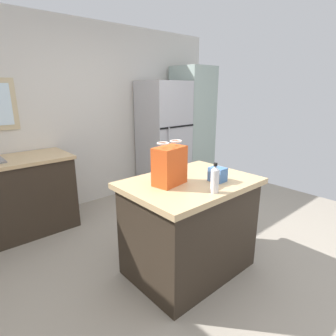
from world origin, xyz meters
TOP-DOWN VIEW (x-y plane):
  - ground at (0.00, 0.00)m, footprint 5.80×5.80m
  - back_wall at (-0.02, 2.36)m, footprint 4.83×0.13m
  - kitchen_island at (0.00, 0.15)m, footprint 1.16×0.85m
  - refrigerator at (1.24, 1.96)m, footprint 0.71×0.69m
  - tall_cabinet at (1.91, 1.96)m, footprint 0.59×0.61m
  - sink_counter at (-1.09, 1.97)m, footprint 1.38×0.66m
  - shopping_bag at (-0.20, 0.20)m, footprint 0.31×0.22m
  - small_box at (0.17, -0.02)m, footprint 0.12×0.14m
  - bottle at (-0.07, -0.18)m, footprint 0.07×0.07m

SIDE VIEW (x-z plane):
  - ground at x=0.00m, z-range 0.00..0.00m
  - kitchen_island at x=0.00m, z-range 0.00..0.91m
  - sink_counter at x=-1.09m, z-range -0.08..1.02m
  - refrigerator at x=1.24m, z-range 0.00..1.80m
  - small_box at x=0.17m, z-range 0.90..1.02m
  - bottle at x=-0.07m, z-range 0.89..1.13m
  - tall_cabinet at x=1.91m, z-range 0.00..2.05m
  - shopping_bag at x=-0.20m, z-range 0.88..1.25m
  - back_wall at x=-0.02m, z-range 0.00..2.59m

